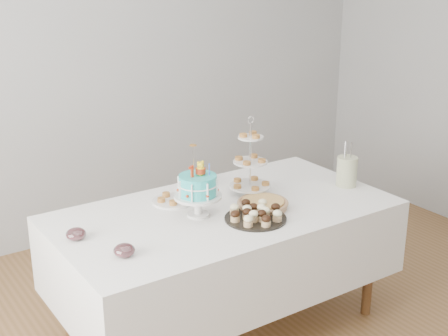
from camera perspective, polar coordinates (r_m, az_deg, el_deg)
walls at (r=3.11m, az=3.12°, el=4.36°), size 5.04×4.04×2.70m
table at (r=3.62m, az=0.01°, el=-7.08°), size 1.92×1.02×0.77m
birthday_cake at (r=3.40m, az=-2.40°, el=-2.69°), size 0.26×0.26×0.40m
cupcake_tray at (r=3.38m, az=2.91°, el=-4.14°), size 0.34×0.34×0.08m
pie at (r=3.53m, az=3.57°, el=-3.28°), size 0.29×0.29×0.05m
tiered_stand at (r=3.67m, az=2.42°, el=0.53°), size 0.25×0.25×0.48m
plate_stack at (r=3.87m, az=-2.30°, el=-1.16°), size 0.16×0.16×0.06m
pastry_plate at (r=3.63m, az=-4.66°, el=-2.88°), size 0.25×0.25×0.04m
jam_bowl_a at (r=3.02m, az=-9.11°, el=-7.45°), size 0.10×0.10×0.06m
jam_bowl_b at (r=3.24m, az=-13.38°, el=-5.91°), size 0.10×0.10×0.06m
utensil_pitcher at (r=3.92m, az=11.18°, el=-0.20°), size 0.13×0.13×0.28m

